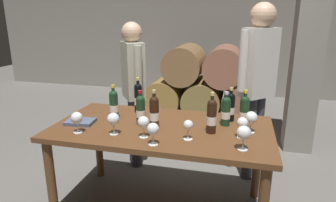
{
  "coord_description": "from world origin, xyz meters",
  "views": [
    {
      "loc": [
        0.58,
        -2.1,
        1.59
      ],
      "look_at": [
        0.0,
        0.2,
        0.91
      ],
      "focal_mm": 31.55,
      "sensor_mm": 36.0,
      "label": 1
    }
  ],
  "objects_px": {
    "wine_bottle_2": "(230,106)",
    "wine_glass_2": "(188,126)",
    "wine_bottle_1": "(154,112)",
    "tasting_notebook": "(80,122)",
    "wine_glass_4": "(153,129)",
    "taster_seated_left": "(133,83)",
    "wine_glass_7": "(143,123)",
    "wine_bottle_4": "(226,111)",
    "wine_bottle_7": "(244,111)",
    "sommelier_presenting": "(258,77)",
    "wine_glass_0": "(113,119)",
    "wine_glass_3": "(244,133)",
    "wine_bottle_5": "(212,116)",
    "wine_bottle_3": "(138,97)",
    "dining_table": "(162,137)",
    "wine_bottle_0": "(141,109)",
    "wine_glass_6": "(251,118)",
    "wine_bottle_6": "(114,104)",
    "wine_glass_1": "(242,123)",
    "wine_glass_5": "(77,118)"
  },
  "relations": [
    {
      "from": "wine_bottle_2",
      "to": "wine_glass_2",
      "type": "distance_m",
      "value": 0.54
    },
    {
      "from": "wine_bottle_1",
      "to": "tasting_notebook",
      "type": "xyz_separation_m",
      "value": [
        -0.61,
        -0.05,
        -0.12
      ]
    },
    {
      "from": "wine_glass_4",
      "to": "taster_seated_left",
      "type": "bearing_deg",
      "value": 116.69
    },
    {
      "from": "wine_glass_2",
      "to": "wine_glass_7",
      "type": "relative_size",
      "value": 0.91
    },
    {
      "from": "wine_bottle_4",
      "to": "wine_glass_7",
      "type": "relative_size",
      "value": 1.74
    },
    {
      "from": "wine_bottle_7",
      "to": "sommelier_presenting",
      "type": "relative_size",
      "value": 0.17
    },
    {
      "from": "wine_bottle_1",
      "to": "wine_glass_0",
      "type": "bearing_deg",
      "value": -141.58
    },
    {
      "from": "wine_bottle_4",
      "to": "wine_glass_3",
      "type": "bearing_deg",
      "value": -72.1
    },
    {
      "from": "wine_bottle_5",
      "to": "wine_glass_3",
      "type": "xyz_separation_m",
      "value": [
        0.23,
        -0.24,
        -0.02
      ]
    },
    {
      "from": "wine_bottle_5",
      "to": "tasting_notebook",
      "type": "height_order",
      "value": "wine_bottle_5"
    },
    {
      "from": "wine_bottle_3",
      "to": "dining_table",
      "type": "bearing_deg",
      "value": -45.09
    },
    {
      "from": "wine_bottle_0",
      "to": "wine_glass_6",
      "type": "bearing_deg",
      "value": 1.21
    },
    {
      "from": "wine_bottle_5",
      "to": "wine_glass_7",
      "type": "height_order",
      "value": "wine_bottle_5"
    },
    {
      "from": "wine_bottle_4",
      "to": "wine_bottle_6",
      "type": "xyz_separation_m",
      "value": [
        -0.91,
        -0.07,
        0.01
      ]
    },
    {
      "from": "wine_bottle_7",
      "to": "wine_glass_1",
      "type": "distance_m",
      "value": 0.23
    },
    {
      "from": "wine_bottle_1",
      "to": "wine_glass_1",
      "type": "relative_size",
      "value": 1.97
    },
    {
      "from": "wine_bottle_1",
      "to": "wine_glass_5",
      "type": "bearing_deg",
      "value": -155.79
    },
    {
      "from": "wine_bottle_7",
      "to": "sommelier_presenting",
      "type": "bearing_deg",
      "value": 79.5
    },
    {
      "from": "sommelier_presenting",
      "to": "wine_bottle_0",
      "type": "bearing_deg",
      "value": -141.13
    },
    {
      "from": "wine_glass_6",
      "to": "taster_seated_left",
      "type": "relative_size",
      "value": 0.11
    },
    {
      "from": "dining_table",
      "to": "wine_glass_1",
      "type": "xyz_separation_m",
      "value": [
        0.61,
        -0.08,
        0.2
      ]
    },
    {
      "from": "wine_bottle_0",
      "to": "wine_bottle_7",
      "type": "distance_m",
      "value": 0.81
    },
    {
      "from": "wine_bottle_6",
      "to": "wine_bottle_5",
      "type": "bearing_deg",
      "value": -7.71
    },
    {
      "from": "tasting_notebook",
      "to": "wine_glass_5",
      "type": "bearing_deg",
      "value": -70.26
    },
    {
      "from": "wine_bottle_3",
      "to": "wine_glass_2",
      "type": "bearing_deg",
      "value": -42.87
    },
    {
      "from": "wine_bottle_1",
      "to": "wine_glass_0",
      "type": "height_order",
      "value": "wine_bottle_1"
    },
    {
      "from": "wine_glass_2",
      "to": "sommelier_presenting",
      "type": "bearing_deg",
      "value": 63.02
    },
    {
      "from": "wine_bottle_3",
      "to": "wine_glass_1",
      "type": "distance_m",
      "value": 0.99
    },
    {
      "from": "wine_bottle_2",
      "to": "wine_glass_0",
      "type": "relative_size",
      "value": 1.7
    },
    {
      "from": "dining_table",
      "to": "wine_bottle_2",
      "type": "xyz_separation_m",
      "value": [
        0.51,
        0.27,
        0.21
      ]
    },
    {
      "from": "wine_bottle_0",
      "to": "wine_bottle_7",
      "type": "height_order",
      "value": "wine_bottle_7"
    },
    {
      "from": "wine_glass_0",
      "to": "wine_glass_2",
      "type": "xyz_separation_m",
      "value": [
        0.54,
        0.04,
        -0.01
      ]
    },
    {
      "from": "wine_glass_0",
      "to": "wine_glass_7",
      "type": "distance_m",
      "value": 0.23
    },
    {
      "from": "wine_bottle_1",
      "to": "wine_bottle_7",
      "type": "bearing_deg",
      "value": 15.99
    },
    {
      "from": "wine_bottle_3",
      "to": "sommelier_presenting",
      "type": "height_order",
      "value": "sommelier_presenting"
    },
    {
      "from": "wine_bottle_2",
      "to": "taster_seated_left",
      "type": "relative_size",
      "value": 0.18
    },
    {
      "from": "wine_bottle_7",
      "to": "wine_glass_5",
      "type": "bearing_deg",
      "value": -160.3
    },
    {
      "from": "wine_bottle_1",
      "to": "taster_seated_left",
      "type": "bearing_deg",
      "value": 120.74
    },
    {
      "from": "wine_glass_1",
      "to": "wine_glass_5",
      "type": "relative_size",
      "value": 0.95
    },
    {
      "from": "wine_bottle_5",
      "to": "tasting_notebook",
      "type": "relative_size",
      "value": 1.41
    },
    {
      "from": "wine_glass_2",
      "to": "tasting_notebook",
      "type": "distance_m",
      "value": 0.91
    },
    {
      "from": "wine_glass_0",
      "to": "wine_glass_5",
      "type": "distance_m",
      "value": 0.28
    },
    {
      "from": "wine_bottle_2",
      "to": "wine_bottle_3",
      "type": "height_order",
      "value": "wine_bottle_3"
    },
    {
      "from": "taster_seated_left",
      "to": "wine_glass_5",
      "type": "bearing_deg",
      "value": -93.81
    },
    {
      "from": "wine_bottle_6",
      "to": "wine_bottle_7",
      "type": "bearing_deg",
      "value": 3.96
    },
    {
      "from": "wine_bottle_7",
      "to": "wine_glass_2",
      "type": "distance_m",
      "value": 0.51
    },
    {
      "from": "sommelier_presenting",
      "to": "taster_seated_left",
      "type": "xyz_separation_m",
      "value": [
        -1.24,
        -0.03,
        -0.12
      ]
    },
    {
      "from": "wine_bottle_4",
      "to": "wine_glass_3",
      "type": "xyz_separation_m",
      "value": [
        0.14,
        -0.43,
        -0.0
      ]
    },
    {
      "from": "tasting_notebook",
      "to": "wine_bottle_0",
      "type": "bearing_deg",
      "value": 8.42
    },
    {
      "from": "wine_glass_4",
      "to": "wine_glass_2",
      "type": "bearing_deg",
      "value": 34.5
    }
  ]
}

